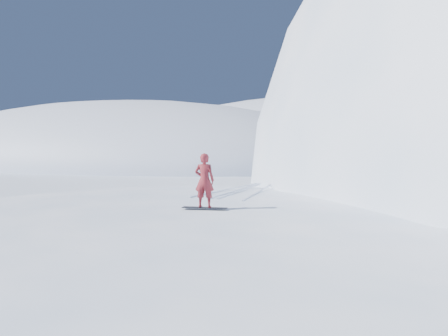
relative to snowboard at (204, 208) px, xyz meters
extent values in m
plane|color=white|center=(-1.50, -0.40, -2.41)|extent=(400.00, 400.00, 0.00)
ellipsoid|color=white|center=(-0.50, 2.60, -2.41)|extent=(36.00, 28.00, 4.80)
ellipsoid|color=white|center=(-71.50, 59.60, -2.41)|extent=(120.00, 70.00, 28.00)
ellipsoid|color=white|center=(-41.50, 109.60, -2.41)|extent=(140.00, 90.00, 36.00)
ellipsoid|color=white|center=(-5.50, -2.40, -2.41)|extent=(6.00, 5.40, 0.80)
ellipsoid|color=white|center=(-3.50, 5.60, -2.41)|extent=(7.00, 6.30, 1.00)
ellipsoid|color=white|center=(5.50, 3.60, -2.41)|extent=(4.00, 3.60, 0.60)
cube|color=black|center=(0.00, 0.00, 0.00)|extent=(1.29, 0.69, 0.02)
imported|color=maroon|center=(0.00, 0.00, 0.78)|extent=(0.66, 0.55, 1.54)
ellipsoid|color=white|center=(-48.37, 46.57, -2.41)|extent=(9.70, 7.76, 6.79)
cube|color=silver|center=(-2.34, 4.81, 0.01)|extent=(0.77, 5.97, 0.04)
cube|color=silver|center=(-1.86, 4.81, 0.01)|extent=(1.42, 5.86, 0.04)
cube|color=silver|center=(-1.66, 4.81, 0.01)|extent=(1.62, 5.81, 0.04)
cube|color=silver|center=(-0.90, 4.81, 0.01)|extent=(2.00, 5.70, 0.04)
camera|label=1|loc=(7.31, -9.94, 1.78)|focal=35.00mm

